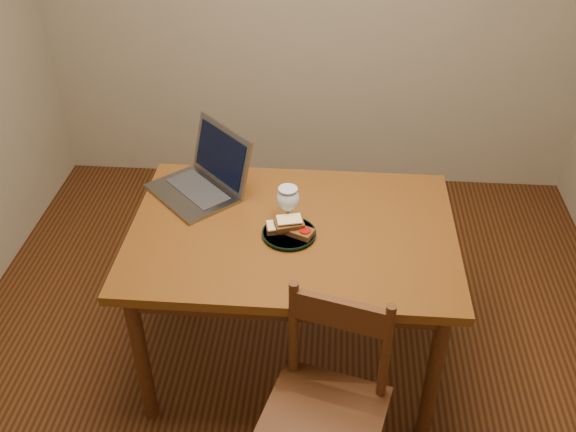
# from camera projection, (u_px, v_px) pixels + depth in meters

# --- Properties ---
(floor) EXTENTS (3.20, 3.20, 0.02)m
(floor) POSITION_uv_depth(u_px,v_px,m) (293.00, 362.00, 2.97)
(floor) COLOR black
(floor) RESTS_ON ground
(table) EXTENTS (1.30, 0.90, 0.74)m
(table) POSITION_uv_depth(u_px,v_px,m) (292.00, 246.00, 2.61)
(table) COLOR #4D2A0C
(table) RESTS_ON floor
(chair) EXTENTS (0.49, 0.48, 0.44)m
(chair) POSITION_uv_depth(u_px,v_px,m) (326.00, 402.00, 2.21)
(chair) COLOR #341A0A
(chair) RESTS_ON floor
(plate) EXTENTS (0.21, 0.21, 0.02)m
(plate) POSITION_uv_depth(u_px,v_px,m) (289.00, 234.00, 2.52)
(plate) COLOR black
(plate) RESTS_ON table
(sandwich_cheese) EXTENTS (0.12, 0.08, 0.03)m
(sandwich_cheese) POSITION_uv_depth(u_px,v_px,m) (280.00, 227.00, 2.51)
(sandwich_cheese) COLOR #381E0C
(sandwich_cheese) RESTS_ON plate
(sandwich_tomato) EXTENTS (0.13, 0.11, 0.03)m
(sandwich_tomato) POSITION_uv_depth(u_px,v_px,m) (299.00, 231.00, 2.49)
(sandwich_tomato) COLOR #381E0C
(sandwich_tomato) RESTS_ON plate
(sandwich_top) EXTENTS (0.13, 0.10, 0.03)m
(sandwich_top) POSITION_uv_depth(u_px,v_px,m) (289.00, 223.00, 2.49)
(sandwich_top) COLOR #381E0C
(sandwich_top) RESTS_ON plate
(milk_glass) EXTENTS (0.09, 0.09, 0.18)m
(milk_glass) POSITION_uv_depth(u_px,v_px,m) (288.00, 207.00, 2.53)
(milk_glass) COLOR white
(milk_glass) RESTS_ON table
(laptop) EXTENTS (0.49, 0.49, 0.26)m
(laptop) POSITION_uv_depth(u_px,v_px,m) (206.00, 175.00, 2.75)
(laptop) COLOR slate
(laptop) RESTS_ON table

